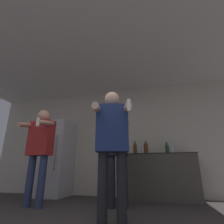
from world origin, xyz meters
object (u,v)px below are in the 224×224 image
Objects in this scene: person_woman_foreground at (112,138)px; person_spectator_back at (117,148)px; bottle_amber_bourbon at (167,148)px; bottle_short_whiskey at (135,149)px; refrigerator at (54,158)px; bottle_red_label at (139,149)px; bottle_dark_rum at (146,148)px; person_man_side at (40,145)px; bottle_clear_vodka at (172,149)px.

person_spectator_back is at bearing 99.16° from person_woman_foreground.
bottle_short_whiskey is (-0.66, 0.00, 0.01)m from bottle_amber_bourbon.
bottle_red_label is (2.03, 0.05, 0.15)m from refrigerator.
bottle_dark_rum is at bearing 1.38° from refrigerator.
bottle_red_label is 0.14m from bottle_dark_rum.
person_spectator_back is at bearing -108.54° from bottle_red_label.
bottle_dark_rum is 2.11m from person_man_side.
person_man_side is (-2.18, -1.18, -0.01)m from bottle_amber_bourbon.
person_woman_foreground is 0.96× the size of person_spectator_back.
bottle_red_label is 0.90× the size of bottle_dark_rum.
refrigerator reaches higher than bottle_red_label.
bottle_clear_vodka is 1.97m from person_woman_foreground.
person_spectator_back is (-0.20, -0.87, -0.07)m from bottle_short_whiskey.
bottle_red_label is (0.09, 0.00, -0.01)m from bottle_short_whiskey.
bottle_short_whiskey is 0.09m from bottle_red_label.
person_spectator_back is at bearing -134.64° from bottle_amber_bourbon.
bottle_dark_rum is 0.18× the size of person_spectator_back.
bottle_dark_rum is 0.98m from person_spectator_back.
bottle_dark_rum is at bearing 180.00° from bottle_amber_bourbon.
refrigerator is at bearing -178.84° from bottle_amber_bourbon.
person_man_side is at bearing -166.97° from person_spectator_back.
bottle_red_label is 0.92m from person_spectator_back.
bottle_red_label is 0.16× the size of person_man_side.
person_man_side is at bearing -143.83° from bottle_red_label.
person_man_side reaches higher than person_woman_foreground.
bottle_amber_bourbon is 0.94× the size of bottle_short_whiskey.
person_woman_foreground is at bearing -94.61° from bottle_red_label.
refrigerator is at bearing -178.52° from bottle_red_label.
bottle_red_label is at bearing 0.00° from bottle_short_whiskey.
person_man_side reaches higher than person_spectator_back.
refrigerator is 1.03× the size of person_man_side.
bottle_short_whiskey is 0.90m from person_spectator_back.
bottle_dark_rum is at bearing 180.00° from bottle_clear_vodka.
bottle_dark_rum is (0.14, 0.00, 0.02)m from bottle_red_label.
bottle_amber_bourbon is 0.89× the size of bottle_dark_rum.
bottle_red_label is at bearing 36.17° from person_man_side.
bottle_dark_rum is at bearing 0.00° from bottle_short_whiskey.
bottle_clear_vodka is 0.15× the size of person_man_side.
bottle_short_whiskey is at bearing 1.55° from refrigerator.
bottle_amber_bourbon is at bearing 0.00° from bottle_dark_rum.
person_man_side is 1.36m from person_spectator_back.
bottle_short_whiskey is at bearing 180.00° from bottle_red_label.
bottle_clear_vodka is at bearing -0.00° from bottle_dark_rum.
person_man_side is at bearing -142.17° from bottle_short_whiskey.
person_woman_foreground is at bearing -91.61° from bottle_short_whiskey.
person_spectator_back is at bearing 13.03° from person_man_side.
bottle_red_label is at bearing 85.39° from person_woman_foreground.
refrigerator reaches higher than bottle_clear_vodka.
bottle_amber_bourbon is 0.10m from bottle_clear_vodka.
bottle_clear_vodka is 1.30m from person_spectator_back.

